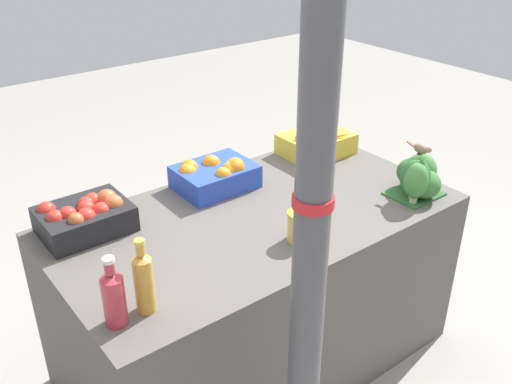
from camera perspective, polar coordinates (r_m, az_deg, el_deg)
The scene contains 11 objects.
ground_plane at distance 2.79m, azimuth -0.00°, elevation -16.02°, with size 10.00×10.00×0.00m, color gray.
market_table at distance 2.54m, azimuth -0.00°, elevation -9.73°, with size 1.65×0.89×0.77m, color #56514C.
support_pole at distance 1.43m, azimuth 5.52°, elevation -4.94°, with size 0.10×0.10×2.33m.
apple_crate at distance 2.27m, azimuth -16.71°, elevation -2.33°, with size 0.33×0.25×0.14m.
orange_crate at distance 2.51m, azimuth -4.00°, elevation 1.80°, with size 0.33×0.25×0.14m.
carrot_crate at distance 2.86m, azimuth 6.09°, elevation 4.91°, with size 0.33×0.27×0.14m.
broccoli_pile at distance 2.52m, azimuth 15.88°, elevation 1.47°, with size 0.23×0.23×0.19m.
juice_bottle_ruby at distance 1.77m, azimuth -14.05°, elevation -10.12°, with size 0.07×0.07×0.24m.
juice_bottle_amber at distance 1.79m, azimuth -11.16°, elevation -8.74°, with size 0.06×0.06×0.26m.
pickle_jar at distance 2.13m, azimuth 4.42°, elevation -3.42°, with size 0.10×0.10×0.12m.
sparrow_bird at distance 2.47m, azimuth 16.22°, elevation 4.16°, with size 0.04×0.14×0.05m.
Camera 1 is at (-1.23, -1.59, 1.94)m, focal length 40.00 mm.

